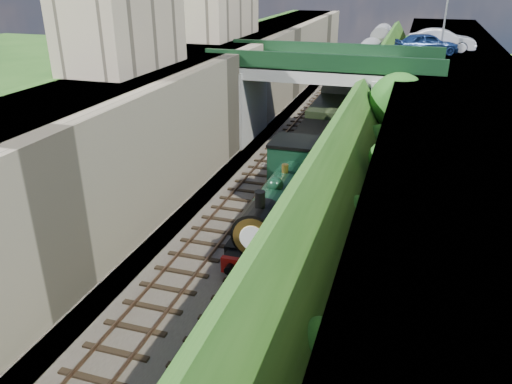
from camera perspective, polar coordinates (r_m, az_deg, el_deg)
ground at (r=18.17m, az=-9.02°, el=-18.24°), size 160.00×160.00×0.00m
trackbed at (r=34.68m, az=5.51°, el=3.46°), size 10.00×90.00×0.20m
retaining_wall at (r=35.15m, az=-3.18°, el=9.62°), size 1.00×90.00×7.00m
street_plateau_left at (r=36.50m, az=-8.41°, el=9.93°), size 6.00×90.00×7.00m
street_plateau_right at (r=33.23m, az=22.02°, el=6.40°), size 8.00×90.00×6.25m
embankment_slope at (r=34.57m, az=14.19°, el=7.17°), size 4.53×90.00×6.36m
track_left at (r=35.06m, az=2.32°, el=4.04°), size 2.50×90.00×0.20m
track_right at (r=34.42m, az=7.47°, el=3.46°), size 2.50×90.00×0.20m
road_bridge at (r=37.18m, az=8.55°, el=11.09°), size 16.00×6.40×7.25m
building_far at (r=45.27m, az=-4.99°, el=21.06°), size 5.00×10.00×6.00m
building_near at (r=30.62m, az=-14.95°, el=17.26°), size 4.00×8.00×4.00m
tree at (r=32.50m, az=16.11°, el=9.64°), size 3.60×3.80×6.60m
lamppost at (r=42.72m, az=20.99°, el=18.95°), size 0.87×0.15×6.00m
car_blue at (r=42.23m, az=18.91°, el=15.75°), size 5.15×3.59×1.63m
car_silver at (r=44.57m, az=20.44°, el=15.96°), size 5.27×2.01×1.72m
locomotive at (r=24.40m, az=3.16°, el=-0.92°), size 3.10×10.22×3.83m
tender at (r=31.18m, az=6.58°, el=4.02°), size 2.70×6.00×3.05m
coach_front at (r=43.01m, az=10.01°, el=9.94°), size 2.90×18.00×3.70m
coach_middle at (r=61.34m, az=12.63°, el=13.81°), size 2.90×18.00×3.70m
coach_rear at (r=79.89m, az=14.08°, el=15.89°), size 2.90×18.00×3.70m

